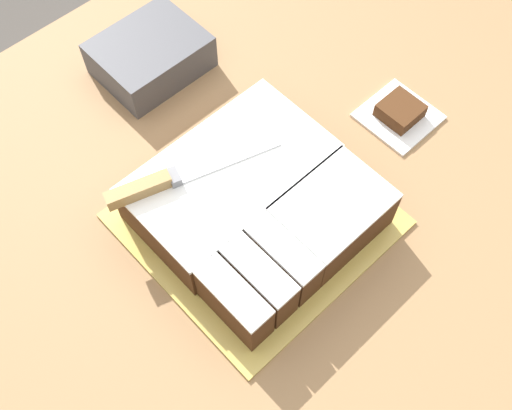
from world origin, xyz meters
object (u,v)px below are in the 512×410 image
brownie (400,111)px  storage_box (150,55)px  cake (256,203)px  knife (160,182)px  cake_board (256,219)px

brownie → storage_box: size_ratio=0.35×
cake → knife: size_ratio=1.15×
brownie → storage_box: 0.47m
cake → brownie: (0.33, -0.02, -0.03)m
cake_board → knife: bearing=132.9°
knife → brownie: (0.43, -0.13, -0.08)m
brownie → storage_box: bearing=122.3°
cake → storage_box: size_ratio=1.65×
cake → storage_box: bearing=78.0°
cake_board → storage_box: storage_box is taller
cake_board → brownie: size_ratio=5.53×
knife → cake: bearing=-28.2°
knife → brownie: bearing=1.1°
cake_board → cake: bearing=44.1°
cake → brownie: size_ratio=4.72×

